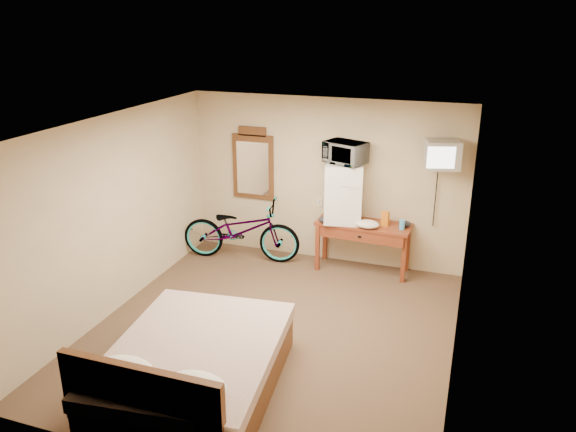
# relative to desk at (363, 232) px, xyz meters

# --- Properties ---
(room) EXTENTS (4.60, 4.64, 2.50)m
(room) POSITION_rel_desk_xyz_m (-0.66, -2.00, 0.62)
(room) COLOR #4C3426
(room) RESTS_ON ground
(desk) EXTENTS (1.39, 0.59, 0.75)m
(desk) POSITION_rel_desk_xyz_m (0.00, 0.00, 0.00)
(desk) COLOR brown
(desk) RESTS_ON floor
(mini_fridge) EXTENTS (0.62, 0.60, 0.87)m
(mini_fridge) POSITION_rel_desk_xyz_m (-0.31, 0.04, 0.55)
(mini_fridge) COLOR white
(mini_fridge) RESTS_ON desk
(microwave) EXTENTS (0.66, 0.56, 0.31)m
(microwave) POSITION_rel_desk_xyz_m (-0.31, 0.04, 1.14)
(microwave) COLOR white
(microwave) RESTS_ON mini_fridge
(snack_bag) EXTENTS (0.12, 0.09, 0.22)m
(snack_bag) POSITION_rel_desk_xyz_m (0.31, 0.03, 0.23)
(snack_bag) COLOR #CF6A12
(snack_bag) RESTS_ON desk
(blue_cup) EXTENTS (0.08, 0.08, 0.14)m
(blue_cup) POSITION_rel_desk_xyz_m (0.56, -0.03, 0.19)
(blue_cup) COLOR #45A1EB
(blue_cup) RESTS_ON desk
(cloth_cream) EXTENTS (0.34, 0.26, 0.11)m
(cloth_cream) POSITION_rel_desk_xyz_m (0.08, -0.13, 0.17)
(cloth_cream) COLOR white
(cloth_cream) RESTS_ON desk
(cloth_dark_a) EXTENTS (0.26, 0.19, 0.10)m
(cloth_dark_a) POSITION_rel_desk_xyz_m (-0.51, -0.13, 0.17)
(cloth_dark_a) COLOR black
(cloth_dark_a) RESTS_ON desk
(cloth_dark_b) EXTENTS (0.18, 0.15, 0.08)m
(cloth_dark_b) POSITION_rel_desk_xyz_m (0.58, 0.10, 0.16)
(cloth_dark_b) COLOR black
(cloth_dark_b) RESTS_ON desk
(crt_television) EXTENTS (0.52, 0.61, 0.38)m
(crt_television) POSITION_rel_desk_xyz_m (1.01, 0.02, 1.22)
(crt_television) COLOR black
(crt_television) RESTS_ON room
(wall_mirror) EXTENTS (0.67, 0.04, 1.14)m
(wall_mirror) POSITION_rel_desk_xyz_m (-1.82, 0.27, 0.79)
(wall_mirror) COLOR #5B321A
(wall_mirror) RESTS_ON room
(bicycle) EXTENTS (1.91, 0.90, 0.97)m
(bicycle) POSITION_rel_desk_xyz_m (-1.86, -0.17, -0.15)
(bicycle) COLOR black
(bicycle) RESTS_ON floor
(bed) EXTENTS (1.80, 2.26, 0.90)m
(bed) POSITION_rel_desk_xyz_m (-0.99, -3.37, -0.34)
(bed) COLOR #5B321A
(bed) RESTS_ON floor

